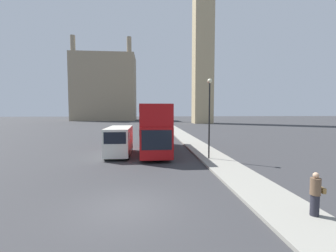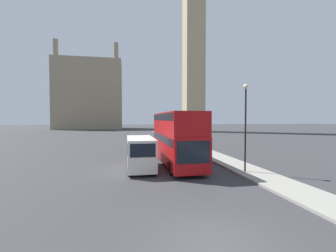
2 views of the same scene
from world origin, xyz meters
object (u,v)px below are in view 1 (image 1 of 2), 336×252
at_px(white_van, 119,140).
at_px(street_lamp, 209,107).
at_px(clock_tower, 203,0).
at_px(red_double_decker_bus, 155,126).
at_px(pedestrian, 315,194).

xyz_separation_m(white_van, street_lamp, (7.43, -2.54, 2.91)).
distance_m(clock_tower, red_double_decker_bus, 62.74).
height_order(red_double_decker_bus, street_lamp, street_lamp).
relative_size(red_double_decker_bus, white_van, 2.02).
height_order(white_van, street_lamp, street_lamp).
bearing_deg(clock_tower, pedestrian, -100.01).
bearing_deg(pedestrian, white_van, 124.45).
height_order(clock_tower, white_van, clock_tower).
xyz_separation_m(red_double_decker_bus, pedestrian, (5.43, -14.32, -1.56)).
relative_size(clock_tower, white_van, 14.06).
distance_m(clock_tower, white_van, 65.65).
bearing_deg(white_van, red_double_decker_bus, 28.61).
bearing_deg(pedestrian, street_lamp, 96.81).
distance_m(white_van, pedestrian, 15.26).
xyz_separation_m(red_double_decker_bus, street_lamp, (4.23, -4.28, 1.75)).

